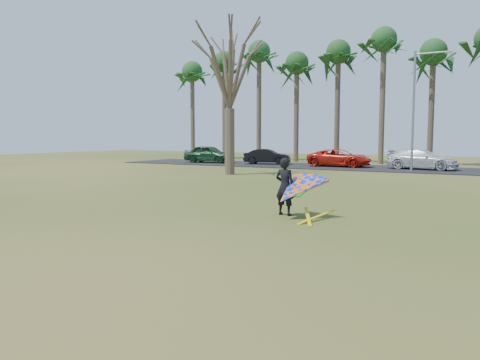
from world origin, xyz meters
The scene contains 16 objects.
ground centered at (0.00, 0.00, 0.00)m, with size 100.00×100.00×0.00m, color #24470F.
parking_strip centered at (0.00, 25.00, 0.03)m, with size 46.00×7.00×0.06m, color black.
palm_0 centered at (-22.00, 31.00, 9.17)m, with size 4.84×4.84×10.84m.
palm_1 centered at (-18.00, 31.00, 9.85)m, with size 4.84×4.84×11.54m.
palm_2 centered at (-14.00, 31.00, 10.52)m, with size 4.84×4.84×12.24m.
palm_3 centered at (-10.00, 31.00, 9.17)m, with size 4.84×4.84×10.84m.
palm_4 centered at (-6.00, 31.00, 9.85)m, with size 4.84×4.84×11.54m.
palm_5 centered at (-2.00, 31.00, 10.52)m, with size 4.84×4.84×12.24m.
palm_6 centered at (2.00, 31.00, 9.17)m, with size 4.84×4.84×10.84m.
bare_tree_left centered at (-8.00, 15.00, 6.92)m, with size 6.60×6.60×9.70m.
streetlight centered at (2.16, 22.00, 4.46)m, with size 2.28×0.18×8.00m.
car_0 centered at (-15.80, 24.65, 0.84)m, with size 1.84×4.58×1.56m, color #194023.
car_1 centered at (-10.23, 25.15, 0.70)m, with size 1.36×3.91×1.29m, color black.
car_2 centered at (-3.89, 25.08, 0.75)m, with size 2.28×4.94×1.37m, color red.
car_3 centered at (2.24, 25.02, 0.78)m, with size 2.01×4.95×1.44m, color silver.
kite_flyer centered at (1.70, 2.34, 0.86)m, with size 2.13×2.39×2.02m.
Camera 1 is at (7.15, -10.85, 2.51)m, focal length 35.00 mm.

